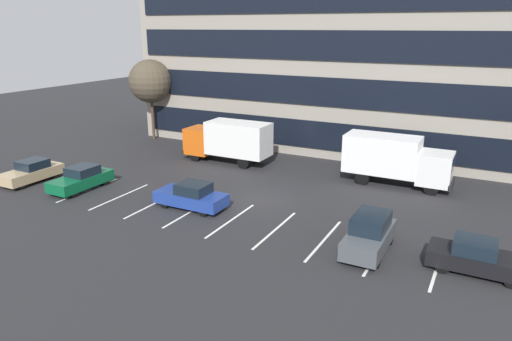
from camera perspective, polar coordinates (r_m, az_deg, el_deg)
ground_plane at (r=29.96m, az=0.54°, el=-3.61°), size 120.00×120.00×0.00m
office_building at (r=44.87m, az=11.32°, el=12.48°), size 36.93×13.88×14.40m
lot_markings at (r=26.96m, az=-3.06°, el=-6.07°), size 22.54×5.40×0.01m
box_truck_white at (r=33.70m, az=16.60°, el=1.46°), size 7.34×2.43×3.40m
box_truck_orange at (r=37.78m, az=-3.37°, el=3.79°), size 7.28×2.41×3.38m
sedan_forest at (r=33.87m, az=-20.50°, el=-0.93°), size 1.83×4.38×1.57m
suv_charcoal at (r=23.70m, az=13.64°, el=-7.55°), size 1.78×4.20×1.90m
sedan_navy at (r=28.73m, az=-7.87°, el=-3.12°), size 4.41×1.85×1.58m
sedan_tan at (r=36.88m, az=-25.67°, el=-0.13°), size 1.81×4.32×1.55m
sedan_black at (r=23.51m, az=25.39°, el=-9.54°), size 4.32×1.81×1.55m
bare_tree at (r=46.32m, az=-12.74°, el=10.54°), size 4.08×4.08×7.65m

